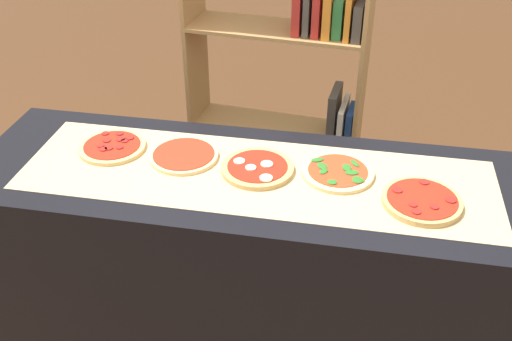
% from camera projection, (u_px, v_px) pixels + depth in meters
% --- Properties ---
extents(counter, '(2.09, 0.67, 0.94)m').
position_uv_depth(counter, '(256.00, 272.00, 2.34)').
color(counter, black).
rests_on(counter, ground_plane).
extents(parchment_paper, '(1.68, 0.48, 0.00)m').
position_uv_depth(parchment_paper, '(256.00, 175.00, 2.07)').
color(parchment_paper, tan).
rests_on(parchment_paper, counter).
extents(pizza_pepperoni_0, '(0.25, 0.25, 0.02)m').
position_uv_depth(pizza_pepperoni_0, '(112.00, 147.00, 2.22)').
color(pizza_pepperoni_0, '#DBB26B').
rests_on(pizza_pepperoni_0, parchment_paper).
extents(pizza_plain_1, '(0.26, 0.26, 0.02)m').
position_uv_depth(pizza_plain_1, '(184.00, 155.00, 2.17)').
color(pizza_plain_1, '#E5C17F').
rests_on(pizza_plain_1, parchment_paper).
extents(pizza_mozzarella_2, '(0.26, 0.26, 0.03)m').
position_uv_depth(pizza_mozzarella_2, '(257.00, 168.00, 2.09)').
color(pizza_mozzarella_2, tan).
rests_on(pizza_mozzarella_2, parchment_paper).
extents(pizza_spinach_3, '(0.26, 0.26, 0.02)m').
position_uv_depth(pizza_spinach_3, '(338.00, 172.00, 2.07)').
color(pizza_spinach_3, '#E5C17F').
rests_on(pizza_spinach_3, parchment_paper).
extents(pizza_pepperoni_4, '(0.26, 0.26, 0.03)m').
position_uv_depth(pizza_pepperoni_4, '(422.00, 201.00, 1.92)').
color(pizza_pepperoni_4, tan).
rests_on(pizza_pepperoni_4, parchment_paper).
extents(bookshelf, '(0.92, 0.39, 1.66)m').
position_uv_depth(bookshelf, '(298.00, 94.00, 3.01)').
color(bookshelf, '#A87A47').
rests_on(bookshelf, ground_plane).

